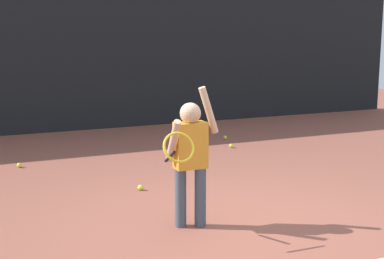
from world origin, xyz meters
name	(u,v)px	position (x,y,z in m)	size (l,w,h in m)	color
ground_plane	(243,226)	(0.00, 0.00, 0.00)	(20.00, 20.00, 0.00)	brown
back_fence_windscreen	(96,29)	(0.00, 5.75, 1.88)	(13.49, 0.08, 3.76)	black
fence_post_1	(95,25)	(0.00, 5.81, 1.95)	(0.09, 0.09, 3.91)	slate
fence_post_2	(374,26)	(6.59, 5.81, 1.95)	(0.09, 0.09, 3.91)	slate
tennis_player	(190,153)	(-0.48, 0.18, 0.73)	(0.72, 0.58, 1.35)	#3F4C59
tennis_ball_0	(225,137)	(1.75, 3.86, 0.03)	(0.07, 0.07, 0.07)	#CCE033
tennis_ball_1	(140,188)	(-0.54, 1.53, 0.03)	(0.07, 0.07, 0.07)	#CCE033
tennis_ball_2	(19,165)	(-1.73, 3.22, 0.03)	(0.07, 0.07, 0.07)	#CCE033
tennis_ball_3	(231,146)	(1.53, 3.21, 0.03)	(0.07, 0.07, 0.07)	#CCE033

